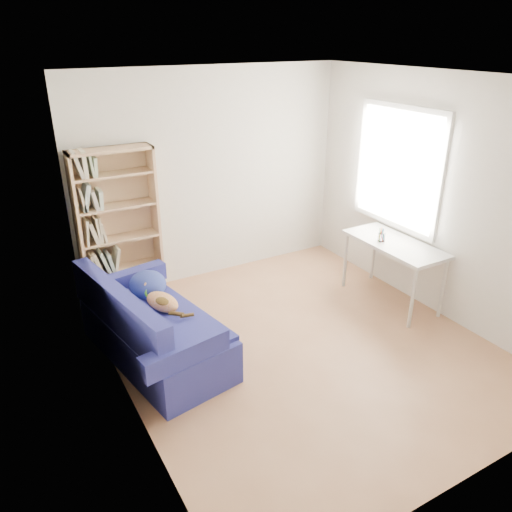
{
  "coord_description": "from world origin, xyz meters",
  "views": [
    {
      "loc": [
        -2.52,
        -3.52,
        2.94
      ],
      "look_at": [
        -0.22,
        0.51,
        0.85
      ],
      "focal_mm": 35.0,
      "sensor_mm": 36.0,
      "label": 1
    }
  ],
  "objects_px": {
    "pen_cup": "(381,236)",
    "sofa": "(152,328)",
    "bookshelf": "(119,234)",
    "desk": "(394,248)"
  },
  "relations": [
    {
      "from": "pen_cup",
      "to": "sofa",
      "type": "bearing_deg",
      "value": 175.92
    },
    {
      "from": "desk",
      "to": "sofa",
      "type": "bearing_deg",
      "value": 173.88
    },
    {
      "from": "pen_cup",
      "to": "bookshelf",
      "type": "bearing_deg",
      "value": 150.06
    },
    {
      "from": "bookshelf",
      "to": "sofa",
      "type": "bearing_deg",
      "value": -94.64
    },
    {
      "from": "sofa",
      "to": "desk",
      "type": "height_order",
      "value": "sofa"
    },
    {
      "from": "desk",
      "to": "pen_cup",
      "type": "relative_size",
      "value": 7.56
    },
    {
      "from": "bookshelf",
      "to": "desk",
      "type": "relative_size",
      "value": 1.49
    },
    {
      "from": "sofa",
      "to": "desk",
      "type": "distance_m",
      "value": 2.85
    },
    {
      "from": "sofa",
      "to": "desk",
      "type": "relative_size",
      "value": 1.51
    },
    {
      "from": "bookshelf",
      "to": "desk",
      "type": "xyz_separation_m",
      "value": [
        2.71,
        -1.6,
        -0.16
      ]
    }
  ]
}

